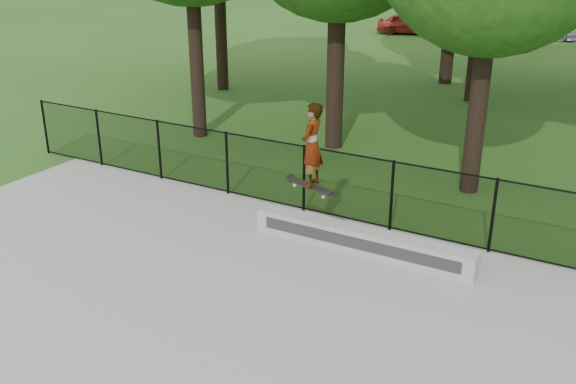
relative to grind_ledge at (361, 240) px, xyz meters
name	(u,v)px	position (x,y,z in m)	size (l,w,h in m)	color
ground	(111,355)	(-1.88, -4.70, -0.29)	(100.00, 100.00, 0.00)	#2D5317
concrete_slab	(111,353)	(-1.88, -4.70, -0.26)	(14.00, 12.00, 0.06)	#AAA9A4
grind_ledge	(361,240)	(0.00, 0.00, 0.00)	(4.39, 0.40, 0.47)	#B2B2AD
car_a	(407,24)	(-9.28, 28.29, 0.32)	(1.44, 3.56, 1.22)	maroon
car_b	(479,27)	(-5.26, 29.78, 0.25)	(1.14, 2.97, 1.08)	black
car_c	(539,26)	(-2.01, 30.56, 0.38)	(1.88, 4.26, 1.34)	#A5A5BB
skater_airborne	(312,147)	(-0.92, -0.29, 1.79)	(0.83, 0.60, 1.73)	black
chainlink_fence	(304,178)	(-1.88, 1.20, 0.52)	(16.06, 0.06, 1.50)	black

